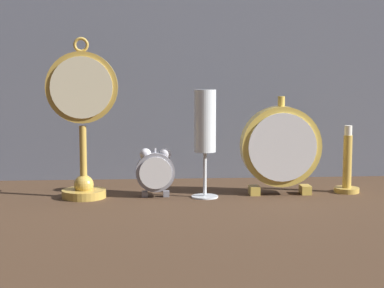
% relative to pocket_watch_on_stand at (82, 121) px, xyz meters
% --- Properties ---
extents(ground_plane, '(4.00, 4.00, 0.00)m').
position_rel_pocket_watch_on_stand_xyz_m(ground_plane, '(0.21, -0.11, -0.15)').
color(ground_plane, '#422D1E').
extents(fabric_backdrop_drape, '(1.77, 0.01, 0.68)m').
position_rel_pocket_watch_on_stand_xyz_m(fabric_backdrop_drape, '(0.21, 0.22, 0.19)').
color(fabric_backdrop_drape, slate).
rests_on(fabric_backdrop_drape, ground_plane).
extents(pocket_watch_on_stand, '(0.14, 0.09, 0.32)m').
position_rel_pocket_watch_on_stand_xyz_m(pocket_watch_on_stand, '(0.00, 0.00, 0.00)').
color(pocket_watch_on_stand, gold).
rests_on(pocket_watch_on_stand, ground_plane).
extents(alarm_clock_twin_bell, '(0.08, 0.03, 0.10)m').
position_rel_pocket_watch_on_stand_xyz_m(alarm_clock_twin_bell, '(0.14, -0.00, -0.10)').
color(alarm_clock_twin_bell, gray).
rests_on(alarm_clock_twin_bell, ground_plane).
extents(mantel_clock_silver, '(0.16, 0.04, 0.20)m').
position_rel_pocket_watch_on_stand_xyz_m(mantel_clock_silver, '(0.40, 0.01, -0.06)').
color(mantel_clock_silver, gold).
rests_on(mantel_clock_silver, ground_plane).
extents(champagne_flute, '(0.05, 0.05, 0.21)m').
position_rel_pocket_watch_on_stand_xyz_m(champagne_flute, '(0.24, -0.01, -0.02)').
color(champagne_flute, silver).
rests_on(champagne_flute, ground_plane).
extents(brass_candlestick, '(0.05, 0.05, 0.14)m').
position_rel_pocket_watch_on_stand_xyz_m(brass_candlestick, '(0.54, 0.02, -0.11)').
color(brass_candlestick, gold).
rests_on(brass_candlestick, ground_plane).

